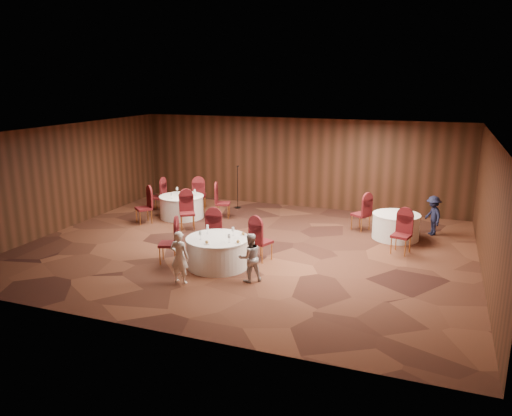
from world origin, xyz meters
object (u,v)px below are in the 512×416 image
(woman_a, at_px, (180,257))
(man_c, at_px, (433,216))
(woman_b, at_px, (250,257))
(table_main, at_px, (218,252))
(table_left, at_px, (182,206))
(mic_stand, at_px, (238,196))
(table_right, at_px, (396,226))

(woman_a, bearing_deg, man_c, -130.34)
(woman_b, bearing_deg, table_main, -67.76)
(table_left, bearing_deg, mic_stand, 55.16)
(woman_b, bearing_deg, woman_a, -14.73)
(woman_a, bearing_deg, table_main, -104.88)
(table_main, height_order, woman_a, woman_a)
(table_main, height_order, mic_stand, mic_stand)
(table_left, distance_m, table_right, 6.97)
(table_right, height_order, man_c, man_c)
(table_right, bearing_deg, woman_b, -122.51)
(woman_b, bearing_deg, mic_stand, -103.89)
(woman_a, bearing_deg, table_left, -60.06)
(table_left, relative_size, woman_a, 1.20)
(woman_b, xyz_separation_m, man_c, (3.83, 5.21, 0.02))
(mic_stand, relative_size, man_c, 1.30)
(table_main, bearing_deg, woman_a, -106.59)
(table_main, distance_m, man_c, 6.74)
(table_right, distance_m, woman_b, 5.30)
(table_main, xyz_separation_m, table_right, (3.93, 3.86, -0.00))
(table_main, relative_size, woman_a, 1.27)
(table_main, relative_size, woman_b, 1.37)
(man_c, bearing_deg, woman_b, -64.20)
(table_main, distance_m, table_right, 5.51)
(mic_stand, height_order, man_c, mic_stand)
(mic_stand, distance_m, man_c, 6.75)
(table_left, distance_m, woman_a, 5.65)
(woman_b, relative_size, man_c, 0.97)
(woman_a, bearing_deg, woman_b, -154.26)
(table_main, height_order, table_left, same)
(table_left, relative_size, man_c, 1.24)
(table_right, bearing_deg, mic_stand, 163.45)
(table_right, height_order, mic_stand, mic_stand)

